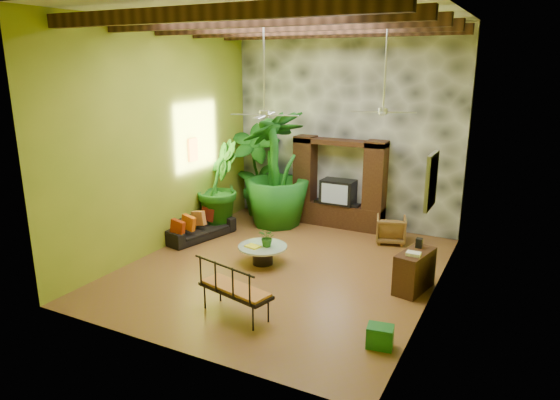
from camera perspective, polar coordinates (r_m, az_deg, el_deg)
The scene contains 23 objects.
ground at distance 10.49m, azimuth 0.37°, elevation -7.72°, with size 7.00×7.00×0.00m, color brown.
ceiling at distance 9.69m, azimuth 0.43°, elevation 20.62°, with size 6.00×7.00×0.02m, color silver.
back_wall at distance 12.97m, azimuth 7.49°, elevation 8.10°, with size 6.00×0.02×5.00m, color olive.
left_wall at distance 11.44m, azimuth -13.22°, elevation 6.86°, with size 0.02×7.00×5.00m, color olive.
right_wall at distance 8.86m, azimuth 18.01°, elevation 4.12°, with size 0.02×7.00×5.00m, color olive.
stone_accent_wall at distance 12.91m, azimuth 7.40°, elevation 8.07°, with size 5.98×0.10×4.98m, color #3C3E44.
ceiling_beams at distance 9.67m, azimuth 0.42°, elevation 19.32°, with size 5.95×5.36×0.22m.
entertainment_center at distance 12.92m, azimuth 6.70°, elevation 1.16°, with size 2.40×0.55×2.30m.
ceiling_fan_front at distance 9.42m, azimuth -1.82°, elevation 11.03°, with size 1.28×1.28×1.86m.
ceiling_fan_back at distance 10.21m, azimuth 11.74°, elevation 11.06°, with size 1.28×1.28×1.86m.
wall_art_mask at distance 12.25m, azimuth -9.94°, elevation 5.68°, with size 0.06×0.32×0.55m, color gold.
wall_art_painting at distance 8.33m, azimuth 16.92°, elevation 2.11°, with size 0.06×0.70×0.90m, color #285495.
sofa at distance 12.27m, azimuth -9.22°, elevation -3.10°, with size 1.82×0.71×0.53m, color black.
wicker_armchair at distance 12.10m, azimuth 12.55°, elevation -3.31°, with size 0.67×0.69×0.63m, color olive.
tall_plant_a at distance 13.73m, azimuth -2.85°, elevation 3.43°, with size 1.34×0.91×2.55m, color #195D18.
tall_plant_b at distance 12.72m, azimuth -7.07°, elevation 1.67°, with size 1.24×1.00×2.25m, color #1E6119.
tall_plant_c at distance 12.80m, azimuth -0.43°, elevation 3.58°, with size 1.68×1.68×3.00m, color #1A6119.
coffee_table at distance 10.60m, azimuth -1.99°, elevation -5.98°, with size 1.04×1.04×0.40m.
centerpiece_plant at distance 10.44m, azimuth -1.44°, elevation -4.32°, with size 0.36×0.31×0.40m, color #245B17.
yellow_tray at distance 10.48m, azimuth -3.13°, elevation -5.32°, with size 0.30×0.21×0.03m, color yellow.
iron_bench at distance 8.39m, azimuth -5.43°, elevation -9.86°, with size 1.42×0.80×0.57m.
side_console at distance 9.69m, azimuth 15.11°, elevation -7.84°, with size 0.43×0.95×0.76m, color #3D2213.
green_bin at distance 7.87m, azimuth 11.36°, elevation -15.05°, with size 0.39×0.29×0.34m, color #217C3A.
Camera 1 is at (4.37, -8.60, 4.12)m, focal length 32.00 mm.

